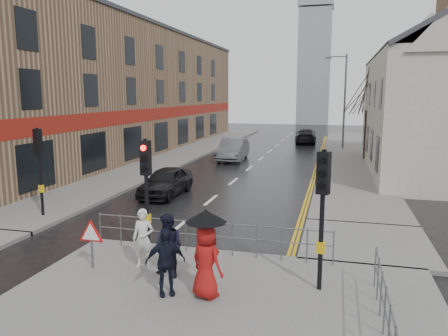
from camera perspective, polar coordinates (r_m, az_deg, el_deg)
The scene contains 23 objects.
ground at distance 13.31m, azimuth -10.99°, elevation -11.63°, with size 120.00×120.00×0.00m, color black.
near_pavement at distance 9.32m, azimuth -3.01°, elevation -20.76°, with size 10.00×9.00×0.14m, color #605E5B.
left_pavement at distance 36.50m, azimuth -4.74°, elevation 2.15°, with size 4.00×44.00×0.14m, color #605E5B.
right_pavement at distance 36.48m, azimuth 16.04°, elevation 1.81°, with size 4.00×40.00×0.14m, color #605E5B.
pavement_bridge_right at distance 14.96m, azimuth 17.99°, elevation -9.24°, with size 4.00×4.20×0.14m, color #605E5B.
building_left_terrace at distance 37.47m, azimuth -13.44°, elevation 9.68°, with size 8.00×42.00×10.00m, color #917053.
church_tower at distance 73.39m, azimuth 11.69°, elevation 12.70°, with size 5.00×5.00×18.00m, color gray.
traffic_signal_near_left at distance 12.73m, azimuth -10.15°, elevation -1.06°, with size 0.28×0.27×3.40m.
traffic_signal_near_right at distance 10.42m, azimuth 12.76°, elevation -3.51°, with size 0.34×0.33×3.40m.
traffic_signal_far_left at distance 18.05m, azimuth -23.01°, elevation 1.45°, with size 0.34×0.33×3.40m.
guard_railing_front at distance 12.88m, azimuth -2.00°, elevation -8.12°, with size 7.14×0.04×1.00m.
guard_railing_side at distance 9.34m, azimuth 20.32°, elevation -15.94°, with size 0.04×4.54×1.00m.
warning_sign at distance 12.33m, azimuth -16.97°, elevation -8.47°, with size 0.80×0.07×1.35m.
street_lamp at distance 39.16m, azimuth 15.25°, elevation 9.16°, with size 1.83×0.25×8.00m.
tree_near at distance 33.22m, azimuth 18.32°, elevation 9.74°, with size 2.40×2.40×6.58m.
tree_far at distance 41.24m, azimuth 18.27°, elevation 8.63°, with size 2.40×2.40×5.64m.
pedestrian_a at distance 12.09m, azimuth -10.50°, elevation -9.04°, with size 0.59×0.39×1.62m, color silver.
pedestrian_b at distance 11.38m, azimuth -7.25°, elevation -10.08°, with size 0.80×0.62×1.64m, color black.
pedestrian_with_umbrella at distance 10.13m, azimuth -2.36°, elevation -10.71°, with size 1.00×0.96×2.07m.
pedestrian_d at distance 10.45m, azimuth -7.67°, elevation -12.04°, with size 0.94×0.39×1.60m, color black.
car_parked at distance 20.96m, azimuth -7.58°, elevation -1.77°, with size 1.60×3.97×1.35m, color black.
car_mid at distance 31.98m, azimuth 1.16°, elevation 2.43°, with size 1.67×4.79×1.58m, color #4D5052.
car_far at distance 44.15m, azimuth 10.62°, elevation 4.15°, with size 1.99×4.89×1.42m, color black.
Camera 1 is at (5.46, -11.16, 4.78)m, focal length 35.00 mm.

